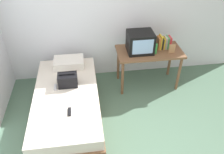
{
  "coord_description": "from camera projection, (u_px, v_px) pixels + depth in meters",
  "views": [
    {
      "loc": [
        -0.53,
        -1.97,
        2.82
      ],
      "look_at": [
        -0.13,
        0.99,
        0.59
      ],
      "focal_mm": 37.12,
      "sensor_mm": 36.0,
      "label": 1
    }
  ],
  "objects": [
    {
      "name": "bed",
      "position": [
        68.0,
        106.0,
        3.68
      ],
      "size": [
        1.0,
        2.0,
        0.52
      ],
      "color": "brown",
      "rests_on": "ground"
    },
    {
      "name": "book_row",
      "position": [
        164.0,
        42.0,
        4.13
      ],
      "size": [
        0.24,
        0.16,
        0.25
      ],
      "color": "#CC7233",
      "rests_on": "desk"
    },
    {
      "name": "remote_dark",
      "position": [
        69.0,
        112.0,
        3.19
      ],
      "size": [
        0.04,
        0.16,
        0.02
      ],
      "primitive_type": "cube",
      "color": "black",
      "rests_on": "bed"
    },
    {
      "name": "handbag",
      "position": [
        68.0,
        80.0,
        3.62
      ],
      "size": [
        0.3,
        0.2,
        0.22
      ],
      "color": "black",
      "rests_on": "bed"
    },
    {
      "name": "water_bottle",
      "position": [
        155.0,
        49.0,
        3.98
      ],
      "size": [
        0.06,
        0.06,
        0.18
      ],
      "primitive_type": "cylinder",
      "color": "green",
      "rests_on": "desk"
    },
    {
      "name": "tv",
      "position": [
        140.0,
        42.0,
        3.99
      ],
      "size": [
        0.44,
        0.39,
        0.36
      ],
      "color": "black",
      "rests_on": "desk"
    },
    {
      "name": "wall_back",
      "position": [
        111.0,
        11.0,
        4.12
      ],
      "size": [
        5.2,
        0.1,
        2.6
      ],
      "primitive_type": "cube",
      "color": "silver",
      "rests_on": "ground"
    },
    {
      "name": "desk",
      "position": [
        149.0,
        55.0,
        4.17
      ],
      "size": [
        1.16,
        0.6,
        0.74
      ],
      "color": "brown",
      "rests_on": "ground"
    },
    {
      "name": "ground_plane",
      "position": [
        130.0,
        150.0,
        3.31
      ],
      "size": [
        8.0,
        8.0,
        0.0
      ],
      "primitive_type": "plane",
      "color": "#4C6B56"
    },
    {
      "name": "magazine",
      "position": [
        60.0,
        109.0,
        3.24
      ],
      "size": [
        0.21,
        0.29,
        0.01
      ],
      "primitive_type": "cube",
      "color": "white",
      "rests_on": "bed"
    },
    {
      "name": "picture_frame",
      "position": [
        172.0,
        49.0,
        4.0
      ],
      "size": [
        0.11,
        0.02,
        0.16
      ],
      "primitive_type": "cube",
      "color": "#9E754C",
      "rests_on": "desk"
    },
    {
      "name": "pillow",
      "position": [
        69.0,
        62.0,
        4.08
      ],
      "size": [
        0.52,
        0.35,
        0.14
      ],
      "primitive_type": "cube",
      "color": "silver",
      "rests_on": "bed"
    },
    {
      "name": "remote_silver",
      "position": [
        55.0,
        87.0,
        3.61
      ],
      "size": [
        0.04,
        0.14,
        0.02
      ],
      "primitive_type": "cube",
      "color": "#B7B7BC",
      "rests_on": "bed"
    }
  ]
}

